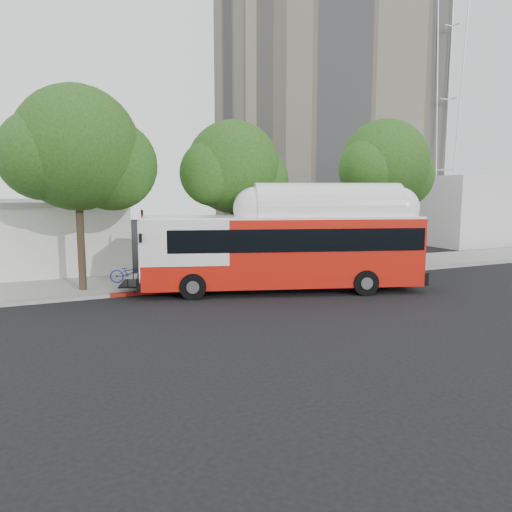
{
  "coord_description": "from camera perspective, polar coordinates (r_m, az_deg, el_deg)",
  "views": [
    {
      "loc": [
        -11.06,
        -19.42,
        5.03
      ],
      "look_at": [
        -0.98,
        3.0,
        1.64
      ],
      "focal_mm": 35.0,
      "sensor_mm": 36.0,
      "label": 1
    }
  ],
  "objects": [
    {
      "name": "apartment_tower",
      "position": [
        57.02,
        7.61,
        20.55
      ],
      "size": [
        18.0,
        18.0,
        37.0
      ],
      "color": "tan",
      "rests_on": "ground"
    },
    {
      "name": "curb_strip",
      "position": [
        26.28,
        1.15,
        -3.01
      ],
      "size": [
        60.0,
        0.3,
        0.15
      ],
      "primitive_type": "cube",
      "color": "gray",
      "rests_on": "ground"
    },
    {
      "name": "horizon_block",
      "position": [
        54.26,
        25.1,
        4.98
      ],
      "size": [
        20.0,
        12.0,
        6.0
      ],
      "primitive_type": "cube",
      "color": "silver",
      "rests_on": "ground"
    },
    {
      "name": "red_curb_segment",
      "position": [
        25.16,
        -5.04,
        -3.52
      ],
      "size": [
        10.0,
        0.32,
        0.16
      ],
      "primitive_type": "cube",
      "color": "maroon",
      "rests_on": "ground"
    },
    {
      "name": "transit_bus",
      "position": [
        24.08,
        3.25,
        0.53
      ],
      "size": [
        14.3,
        6.73,
        4.21
      ],
      "rotation": [
        0.0,
        0.0,
        -0.31
      ],
      "color": "red",
      "rests_on": "ground"
    },
    {
      "name": "street_tree_right",
      "position": [
        32.57,
        15.05,
        9.75
      ],
      "size": [
        6.21,
        5.4,
        9.18
      ],
      "color": "#2D2116",
      "rests_on": "ground"
    },
    {
      "name": "street_tree_mid",
      "position": [
        27.56,
        -1.89,
        9.67
      ],
      "size": [
        5.75,
        5.0,
        8.62
      ],
      "color": "#2D2116",
      "rests_on": "ground"
    },
    {
      "name": "street_tree_left",
      "position": [
        25.15,
        -18.74,
        11.04
      ],
      "size": [
        6.67,
        5.8,
        9.74
      ],
      "color": "#2D2116",
      "rests_on": "ground"
    },
    {
      "name": "comms_tower",
      "position": [
        54.75,
        21.53,
        23.21
      ],
      "size": [
        2.8,
        2.8,
        40.0
      ],
      "primitive_type": null,
      "color": "silver",
      "rests_on": "ground"
    },
    {
      "name": "signal_pole",
      "position": [
        24.54,
        -12.77,
        0.66
      ],
      "size": [
        0.11,
        0.38,
        3.98
      ],
      "color": "red",
      "rests_on": "ground"
    },
    {
      "name": "sidewalk",
      "position": [
        28.61,
        -1.08,
        -2.12
      ],
      "size": [
        60.0,
        5.0,
        0.15
      ],
      "primitive_type": "cube",
      "color": "gray",
      "rests_on": "ground"
    },
    {
      "name": "ground",
      "position": [
        22.91,
        5.35,
        -4.87
      ],
      "size": [
        120.0,
        120.0,
        0.0
      ],
      "primitive_type": "plane",
      "color": "black",
      "rests_on": "ground"
    }
  ]
}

